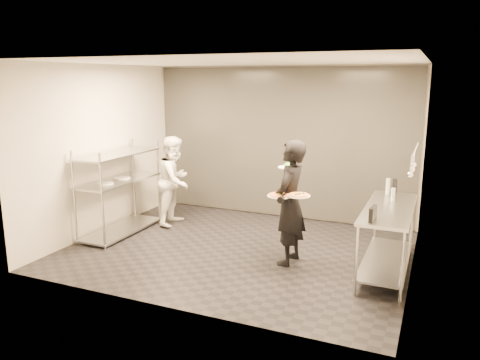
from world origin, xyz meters
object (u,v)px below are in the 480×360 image
at_px(pizza_plate_near, 280,195).
at_px(bottle_dark, 395,186).
at_px(salad_plate, 289,166).
at_px(prep_counter, 388,228).
at_px(pos_monitor, 373,214).
at_px(chef, 175,181).
at_px(bottle_green, 388,186).
at_px(pass_rack, 119,188).
at_px(pizza_plate_far, 299,195).
at_px(bottle_clear, 393,195).
at_px(waiter, 290,203).

relative_size(pizza_plate_near, bottle_dark, 1.57).
bearing_deg(salad_plate, pizza_plate_near, -85.57).
xyz_separation_m(prep_counter, salad_plate, (-1.43, 0.16, 0.70)).
relative_size(pizza_plate_near, pos_monitor, 1.41).
height_order(chef, pizza_plate_near, chef).
relative_size(pos_monitor, bottle_dark, 1.11).
bearing_deg(bottle_green, pos_monitor, -90.64).
bearing_deg(pass_rack, pos_monitor, -9.48).
height_order(pizza_plate_far, pos_monitor, pos_monitor).
bearing_deg(pizza_plate_far, chef, 156.17).
bearing_deg(bottle_green, salad_plate, -156.13).
distance_m(pizza_plate_near, pizza_plate_far, 0.27).
relative_size(bottle_green, bottle_clear, 1.24).
xyz_separation_m(prep_counter, chef, (-3.73, 0.80, 0.17)).
bearing_deg(chef, salad_plate, -109.19).
distance_m(waiter, pizza_plate_far, 0.31).
xyz_separation_m(waiter, chef, (-2.42, 0.96, -0.08)).
xyz_separation_m(pizza_plate_near, pizza_plate_far, (0.27, 0.00, 0.03)).
relative_size(salad_plate, pos_monitor, 1.30).
height_order(bottle_green, bottle_clear, bottle_green).
xyz_separation_m(pizza_plate_near, bottle_green, (1.29, 1.11, 0.01)).
distance_m(chef, pizza_plate_far, 2.86).
distance_m(salad_plate, bottle_green, 1.49).
bearing_deg(pos_monitor, pass_rack, 175.52).
bearing_deg(bottle_dark, pizza_plate_near, -140.10).
xyz_separation_m(waiter, pizza_plate_far, (0.18, -0.19, 0.17)).
relative_size(pass_rack, chef, 1.01).
height_order(waiter, chef, waiter).
distance_m(waiter, chef, 2.61).
bearing_deg(pass_rack, salad_plate, 3.30).
xyz_separation_m(waiter, salad_plate, (-0.13, 0.33, 0.45)).
bearing_deg(bottle_clear, pizza_plate_near, -153.98).
bearing_deg(bottle_dark, bottle_clear, -87.62).
distance_m(prep_counter, chef, 3.82).
bearing_deg(bottle_clear, prep_counter, -91.32).
height_order(pass_rack, pos_monitor, pass_rack).
bearing_deg(waiter, pass_rack, -89.80).
distance_m(waiter, salad_plate, 0.57).
distance_m(bottle_green, bottle_dark, 0.10).
height_order(salad_plate, bottle_green, salad_plate).
relative_size(waiter, pizza_plate_near, 5.19).
relative_size(salad_plate, bottle_green, 1.38).
height_order(prep_counter, waiter, waiter).
bearing_deg(chef, bottle_clear, -100.92).
height_order(waiter, bottle_clear, waiter).
xyz_separation_m(salad_plate, pos_monitor, (1.31, -0.87, -0.32)).
distance_m(pass_rack, bottle_dark, 4.40).
bearing_deg(bottle_dark, pos_monitor, -94.10).
relative_size(chef, bottle_clear, 8.68).
distance_m(prep_counter, bottle_green, 0.86).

